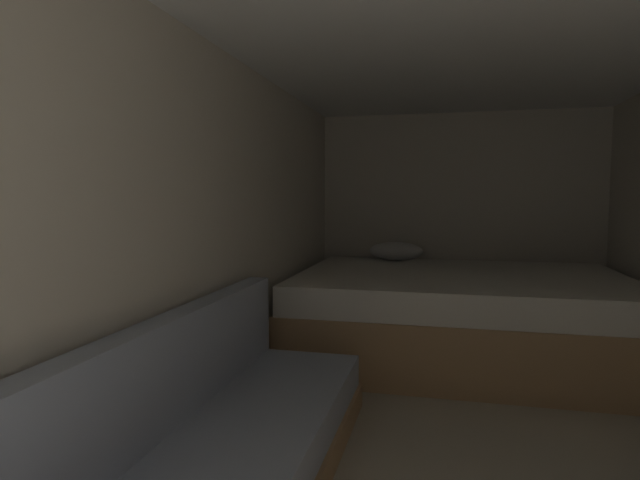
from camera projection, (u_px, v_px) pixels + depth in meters
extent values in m
plane|color=#B2A893|center=(467.00, 464.00, 2.50)|extent=(7.50, 7.50, 0.00)
cube|color=beige|center=(458.00, 221.00, 5.10)|extent=(2.77, 0.05, 2.09)
cube|color=beige|center=(203.00, 242.00, 2.73)|extent=(0.05, 5.50, 2.09)
cube|color=white|center=(478.00, 10.00, 2.32)|extent=(2.77, 5.50, 0.05)
cube|color=tan|center=(459.00, 328.00, 4.18)|extent=(2.55, 1.90, 0.46)
cube|color=white|center=(460.00, 287.00, 4.15)|extent=(2.51, 1.86, 0.21)
ellipsoid|color=white|center=(396.00, 251.00, 4.99)|extent=(0.51, 0.31, 0.18)
cube|color=#99A3B7|center=(136.00, 391.00, 1.97)|extent=(0.12, 2.72, 0.46)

